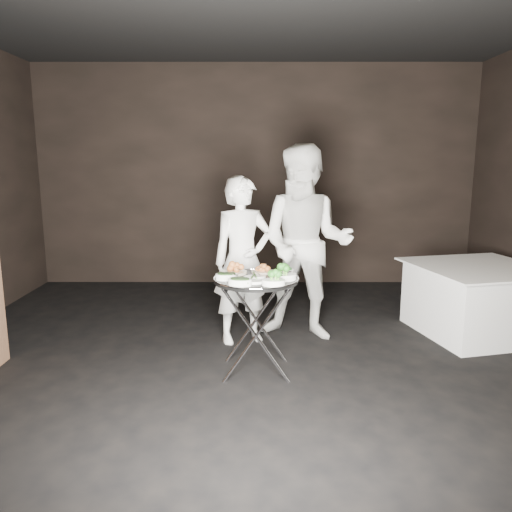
{
  "coord_description": "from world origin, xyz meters",
  "views": [
    {
      "loc": [
        0.01,
        -3.46,
        1.74
      ],
      "look_at": [
        0.0,
        0.58,
        0.95
      ],
      "focal_mm": 35.0,
      "sensor_mm": 36.0,
      "label": 1
    }
  ],
  "objects_px": {
    "tray_stand": "(256,321)",
    "serving_tray": "(256,279)",
    "dining_table": "(478,300)",
    "waiter_left": "(243,260)",
    "waiter_right": "(306,244)"
  },
  "relations": [
    {
      "from": "dining_table",
      "to": "waiter_left",
      "type": "bearing_deg",
      "value": -175.03
    },
    {
      "from": "waiter_left",
      "to": "serving_tray",
      "type": "bearing_deg",
      "value": -101.74
    },
    {
      "from": "tray_stand",
      "to": "waiter_left",
      "type": "distance_m",
      "value": 0.82
    },
    {
      "from": "waiter_left",
      "to": "dining_table",
      "type": "relative_size",
      "value": 1.31
    },
    {
      "from": "tray_stand",
      "to": "serving_tray",
      "type": "height_order",
      "value": "serving_tray"
    },
    {
      "from": "serving_tray",
      "to": "dining_table",
      "type": "bearing_deg",
      "value": 22.73
    },
    {
      "from": "waiter_left",
      "to": "dining_table",
      "type": "height_order",
      "value": "waiter_left"
    },
    {
      "from": "serving_tray",
      "to": "waiter_right",
      "type": "distance_m",
      "value": 0.97
    },
    {
      "from": "tray_stand",
      "to": "dining_table",
      "type": "distance_m",
      "value": 2.42
    },
    {
      "from": "waiter_right",
      "to": "dining_table",
      "type": "xyz_separation_m",
      "value": [
        1.75,
        0.1,
        -0.59
      ]
    },
    {
      "from": "waiter_left",
      "to": "waiter_right",
      "type": "relative_size",
      "value": 0.84
    },
    {
      "from": "tray_stand",
      "to": "dining_table",
      "type": "height_order",
      "value": "tray_stand"
    },
    {
      "from": "waiter_right",
      "to": "tray_stand",
      "type": "bearing_deg",
      "value": -104.56
    },
    {
      "from": "tray_stand",
      "to": "serving_tray",
      "type": "relative_size",
      "value": 1.13
    },
    {
      "from": "serving_tray",
      "to": "waiter_left",
      "type": "distance_m",
      "value": 0.74
    }
  ]
}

